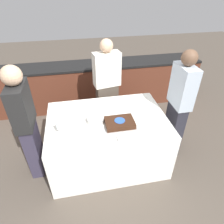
# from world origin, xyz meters

# --- Properties ---
(ground_plane) EXTENTS (14.00, 14.00, 0.00)m
(ground_plane) POSITION_xyz_m (0.00, 0.00, 0.00)
(ground_plane) COLOR brown
(back_counter) EXTENTS (4.40, 0.58, 0.92)m
(back_counter) POSITION_xyz_m (0.00, 1.64, 0.46)
(back_counter) COLOR #5B2D1E
(back_counter) RESTS_ON ground_plane
(dining_table) EXTENTS (1.62, 1.13, 0.78)m
(dining_table) POSITION_xyz_m (0.00, 0.00, 0.39)
(dining_table) COLOR white
(dining_table) RESTS_ON ground_plane
(cake) EXTENTS (0.41, 0.31, 0.07)m
(cake) POSITION_xyz_m (0.14, -0.16, 0.81)
(cake) COLOR #B7B2AD
(cake) RESTS_ON dining_table
(plate_stack) EXTENTS (0.22, 0.22, 0.07)m
(plate_stack) POSITION_xyz_m (-0.16, -0.05, 0.81)
(plate_stack) COLOR white
(plate_stack) RESTS_ON dining_table
(wine_glass) EXTENTS (0.06, 0.06, 0.17)m
(wine_glass) POSITION_xyz_m (-0.63, -0.18, 0.89)
(wine_glass) COLOR white
(wine_glass) RESTS_ON dining_table
(side_plate_near_cake) EXTENTS (0.20, 0.20, 0.00)m
(side_plate_near_cake) POSITION_xyz_m (0.23, 0.13, 0.78)
(side_plate_near_cake) COLOR white
(side_plate_near_cake) RESTS_ON dining_table
(utensil_pile) EXTENTS (0.17, 0.10, 0.02)m
(utensil_pile) POSITION_xyz_m (0.14, -0.44, 0.79)
(utensil_pile) COLOR white
(utensil_pile) RESTS_ON dining_table
(person_cutting_cake) EXTENTS (0.45, 0.27, 1.62)m
(person_cutting_cake) POSITION_xyz_m (0.14, 0.78, 0.84)
(person_cutting_cake) COLOR #4C4238
(person_cutting_cake) RESTS_ON ground_plane
(person_seated_left) EXTENTS (0.23, 0.42, 1.61)m
(person_seated_left) POSITION_xyz_m (-1.03, 0.00, 0.84)
(person_seated_left) COLOR #383347
(person_seated_left) RESTS_ON ground_plane
(person_seated_right) EXTENTS (0.20, 0.39, 1.65)m
(person_seated_right) POSITION_xyz_m (1.03, 0.00, 0.86)
(person_seated_right) COLOR #282833
(person_seated_right) RESTS_ON ground_plane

